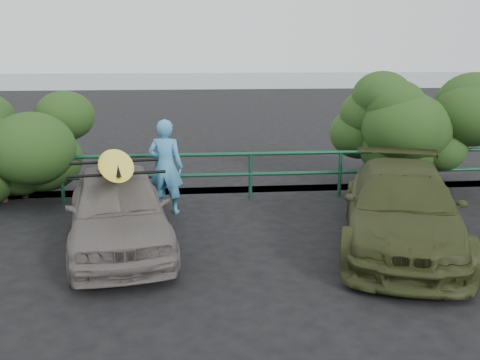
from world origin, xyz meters
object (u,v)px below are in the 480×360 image
(sedan, at_px, (118,209))
(man, at_px, (166,167))
(olive_vehicle, at_px, (402,208))
(surfboard, at_px, (116,164))
(guardrail, at_px, (204,177))

(sedan, bearing_deg, man, 60.43)
(sedan, xyz_separation_m, man, (0.71, 1.92, 0.28))
(olive_vehicle, distance_m, man, 4.53)
(surfboard, bearing_deg, man, 60.43)
(guardrail, bearing_deg, man, -131.97)
(guardrail, bearing_deg, surfboard, -118.10)
(guardrail, relative_size, man, 7.44)
(man, bearing_deg, surfboard, 84.33)
(sedan, bearing_deg, surfboard, 0.00)
(sedan, xyz_separation_m, surfboard, (0.00, 0.00, 0.75))
(sedan, height_order, surfboard, surfboard)
(guardrail, distance_m, sedan, 3.17)
(olive_vehicle, bearing_deg, guardrail, 153.38)
(sedan, bearing_deg, guardrail, 52.56)
(sedan, height_order, man, man)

